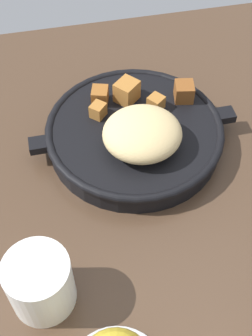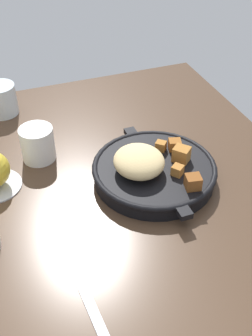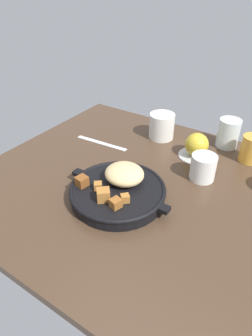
% 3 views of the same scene
% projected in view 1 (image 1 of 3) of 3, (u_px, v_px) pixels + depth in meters
% --- Properties ---
extents(ground_plane, '(0.91, 0.80, 0.02)m').
position_uv_depth(ground_plane, '(139.00, 198.00, 0.61)').
color(ground_plane, '#473323').
extents(cast_iron_skillet, '(0.30, 0.25, 0.08)m').
position_uv_depth(cast_iron_skillet, '(136.00, 132.00, 0.63)').
color(cast_iron_skillet, black).
rests_on(cast_iron_skillet, ground_plane).
extents(white_creamer_pitcher, '(0.07, 0.07, 0.08)m').
position_uv_depth(white_creamer_pitcher, '(40.00, 283.00, 0.48)').
color(white_creamer_pitcher, white).
rests_on(white_creamer_pitcher, ground_plane).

